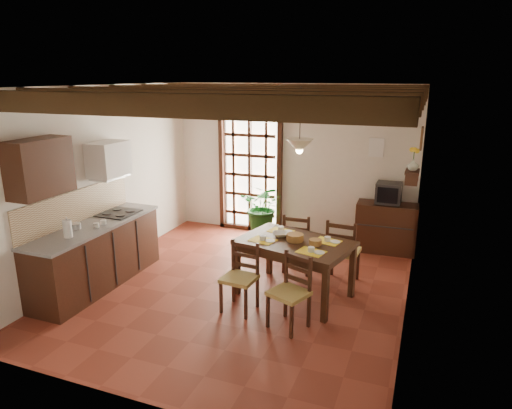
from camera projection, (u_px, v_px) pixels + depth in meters
The scene contains 25 objects.
ground_plane at pixel (239, 288), 6.51m from camera, with size 5.00×5.00×0.00m, color maroon.
room_shell at pixel (238, 163), 6.02m from camera, with size 4.52×5.02×2.81m.
ceiling_beams at pixel (237, 95), 5.78m from camera, with size 4.50×4.34×0.20m.
french_door at pixel (250, 171), 8.66m from camera, with size 1.26×0.11×2.32m.
kitchen_counter at pixel (97, 254), 6.51m from camera, with size 0.64×2.25×1.38m.
upper_cabinet at pixel (40, 167), 5.55m from camera, with size 0.35×0.80×0.70m, color #321910.
range_hood at pixel (109, 160), 6.70m from camera, with size 0.38×0.60×0.54m.
counter_items at pixel (98, 220), 6.46m from camera, with size 0.50×1.43×0.25m.
dining_table at pixel (295, 248), 6.13m from camera, with size 1.65×1.26×0.79m.
chair_near_left at pixel (240, 290), 5.85m from camera, with size 0.44×0.43×0.89m.
chair_near_right at pixel (289, 305), 5.45m from camera, with size 0.53×0.52×0.90m.
chair_far_left at pixel (298, 253), 7.03m from camera, with size 0.44×0.42×0.94m.
chair_far_right at pixel (342, 263), 6.62m from camera, with size 0.48×0.46×0.98m.
table_setting at pixel (295, 236), 6.08m from camera, with size 1.07×0.71×0.10m.
table_bowl at pixel (280, 234), 6.28m from camera, with size 0.22×0.22×0.05m, color white.
sideboard at pixel (386, 228), 7.78m from camera, with size 1.00×0.45×0.85m, color #321910.
crt_tv at pixel (389, 193), 7.61m from camera, with size 0.41×0.38×0.35m.
fuse_box at pixel (376, 147), 7.75m from camera, with size 0.25×0.03×0.32m, color white.
plant_pot at pixel (263, 233), 8.46m from camera, with size 0.35×0.35×0.21m, color maroon.
potted_plant at pixel (263, 209), 8.34m from camera, with size 2.03×1.74×2.26m, color #144C19.
wall_shelf at pixel (412, 174), 6.80m from camera, with size 0.20×0.42×0.20m.
shelf_vase at pixel (413, 165), 6.76m from camera, with size 0.15×0.15×0.15m, color #B2BFB2.
shelf_flowers at pixel (414, 151), 6.71m from camera, with size 0.14×0.14×0.36m.
framed_picture at pixel (422, 138), 6.63m from camera, with size 0.03×0.32×0.32m.
pendant_lamp at pixel (299, 144), 5.84m from camera, with size 0.36×0.36×0.84m.
Camera 1 is at (2.34, -5.46, 2.93)m, focal length 32.00 mm.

